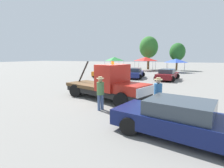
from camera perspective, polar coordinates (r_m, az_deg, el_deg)
The scene contains 14 objects.
ground_plane at distance 11.87m, azimuth -2.25°, elevation -4.87°, with size 160.00×160.00×0.00m, color gray.
tow_truck at distance 11.40m, azimuth -0.85°, elevation -0.40°, with size 6.55×3.91×2.55m.
foreground_car at distance 6.70m, azimuth 22.72°, elevation -10.84°, with size 5.48×3.13×1.34m.
person_near_truck at distance 8.89m, azimuth 14.76°, elevation -2.76°, with size 0.41×0.41×1.83m.
person_at_hood at distance 9.25m, azimuth -3.80°, elevation -2.14°, with size 0.40×0.40×1.80m.
parked_car_orange at distance 25.09m, azimuth -2.74°, elevation 3.98°, with size 2.69×4.65×1.34m.
parked_car_navy at distance 23.41m, azimuth 7.44°, elevation 3.55°, with size 2.62×4.61×1.34m.
parked_car_maroon at distance 22.25m, azimuth 17.61°, elevation 2.93°, with size 2.84×4.91×1.34m.
canopy_tent_green at distance 36.77m, azimuth 0.80°, elevation 8.21°, with size 3.20×3.20×2.72m.
canopy_tent_red at distance 35.62m, azimuth 10.89°, elevation 8.03°, with size 3.53×3.53×2.72m.
canopy_tent_blue at distance 33.32m, azimuth 20.16°, elevation 7.17°, with size 3.00×3.00×2.44m.
tree_left at distance 39.47m, azimuth 11.90°, elevation 11.62°, with size 3.98×3.98×7.10m.
tree_center at distance 38.38m, azimuth 20.57°, elevation 9.75°, with size 3.10×3.10×5.54m.
traffic_cone at distance 16.33m, azimuth 4.64°, elevation -0.15°, with size 0.40×0.40×0.55m.
Camera 1 is at (4.70, -10.52, 2.85)m, focal length 28.00 mm.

